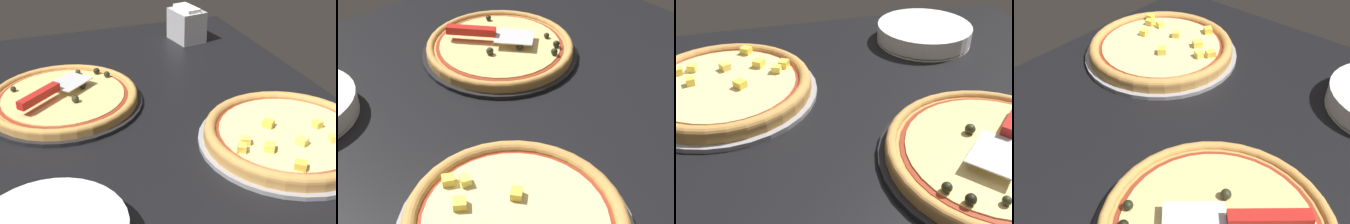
# 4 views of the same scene
# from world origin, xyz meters

# --- Properties ---
(ground_plane) EXTENTS (1.25, 1.12, 0.04)m
(ground_plane) POSITION_xyz_m (0.00, 0.00, -0.02)
(ground_plane) COLOR black
(pizza_pan_front) EXTENTS (0.40, 0.40, 0.01)m
(pizza_pan_front) POSITION_xyz_m (-0.08, -0.12, 0.01)
(pizza_pan_front) COLOR black
(pizza_pan_front) RESTS_ON ground_plane
(pizza_front) EXTENTS (0.37, 0.37, 0.04)m
(pizza_front) POSITION_xyz_m (-0.08, -0.12, 0.02)
(pizza_front) COLOR #C68E47
(pizza_front) RESTS_ON pizza_pan_front
(pizza_pan_back) EXTENTS (0.39, 0.39, 0.01)m
(pizza_pan_back) POSITION_xyz_m (0.26, 0.32, 0.01)
(pizza_pan_back) COLOR #939399
(pizza_pan_back) RESTS_ON ground_plane
(pizza_back) EXTENTS (0.37, 0.37, 0.04)m
(pizza_back) POSITION_xyz_m (0.26, 0.32, 0.03)
(pizza_back) COLOR #C68E47
(pizza_back) RESTS_ON pizza_pan_back
(serving_spatula) EXTENTS (0.18, 0.20, 0.02)m
(serving_spatula) POSITION_xyz_m (-0.06, -0.16, 0.06)
(serving_spatula) COLOR silver
(serving_spatula) RESTS_ON pizza_front
(napkin_holder) EXTENTS (0.13, 0.11, 0.12)m
(napkin_holder) POSITION_xyz_m (-0.42, 0.35, 0.06)
(napkin_holder) COLOR #B2B2B7
(napkin_holder) RESTS_ON ground_plane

